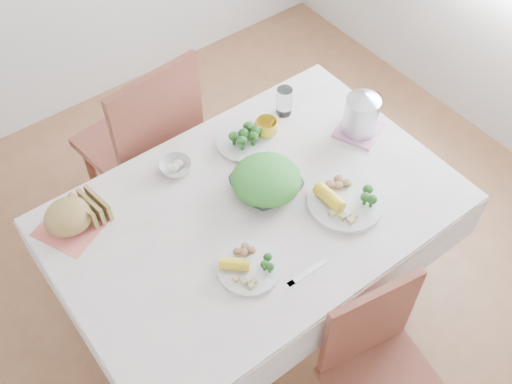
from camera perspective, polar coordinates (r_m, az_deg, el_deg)
floor at (r=2.90m, az=-0.08°, el=-10.74°), size 3.60×3.60×0.00m
dining_table at (r=2.58m, az=-0.09°, el=-6.76°), size 1.40×0.90×0.75m
tablecloth at (r=2.27m, az=-0.10°, el=-1.57°), size 1.50×1.00×0.01m
chair_far at (r=2.93m, az=-11.01°, el=4.12°), size 0.52×0.52×1.04m
salad_bowl at (r=2.29m, az=0.97°, el=0.63°), size 0.26×0.26×0.06m
dinner_plate_left at (r=2.10m, az=-0.66°, el=-7.19°), size 0.31×0.31×0.02m
dinner_plate_right at (r=2.29m, az=8.49°, el=-0.99°), size 0.37×0.37×0.02m
broccoli_plate at (r=2.47m, az=-1.19°, el=4.72°), size 0.24×0.24×0.02m
napkin at (r=2.31m, az=-17.11°, el=-3.07°), size 0.29×0.29×0.00m
bread_loaf at (r=2.27m, az=-17.43°, el=-2.23°), size 0.20×0.20×0.11m
fruit_bowl at (r=2.39m, az=-7.66°, el=2.40°), size 0.17×0.17×0.04m
yellow_mug at (r=2.49m, az=0.99°, el=6.12°), size 0.10×0.10×0.08m
glass_tumbler at (r=2.57m, az=2.70°, el=8.62°), size 0.09×0.09×0.13m
pink_tray at (r=2.56m, az=9.72°, el=5.81°), size 0.22×0.22×0.01m
electric_kettle at (r=2.48m, az=10.06°, el=7.65°), size 0.18×0.18×0.20m
fork_right at (r=2.26m, az=6.51°, el=-1.91°), size 0.08×0.19×0.00m
knife at (r=2.10m, az=4.90°, el=-7.66°), size 0.17×0.02×0.00m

